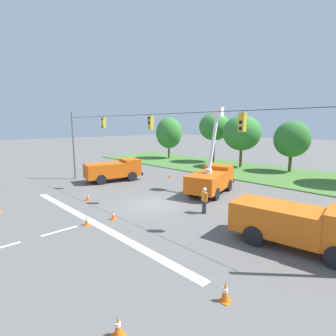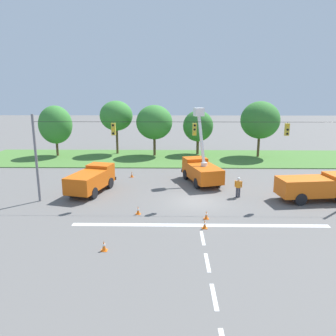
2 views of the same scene
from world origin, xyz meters
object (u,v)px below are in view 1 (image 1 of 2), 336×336
Objects in this scene: utility_truck_support_near at (299,224)px; traffic_cone_lane_edge_a at (88,197)px; tree_centre at (242,133)px; road_worker at (204,199)px; utility_truck_support_far at (114,169)px; utility_truck_bucket_lift at (211,177)px; traffic_cone_mid_left at (113,215)px; traffic_cone_lane_edge_b at (118,326)px; tree_east at (292,139)px; traffic_cone_foreground_right at (225,292)px; tree_west at (214,127)px; traffic_cone_near_bucket at (87,221)px; traffic_cone_foreground_left at (170,175)px; tree_far_west at (169,133)px.

traffic_cone_lane_edge_a is at bearing -166.54° from utility_truck_support_near.
traffic_cone_lane_edge_a is (-14.47, -3.46, -0.93)m from utility_truck_support_near.
tree_centre reaches higher than road_worker.
tree_centre is 18.20m from utility_truck_support_far.
utility_truck_bucket_lift reaches higher than traffic_cone_mid_left.
traffic_cone_mid_left is 9.40m from traffic_cone_lane_edge_b.
tree_east is 9.74× the size of traffic_cone_lane_edge_b.
utility_truck_support_far is 7.27m from traffic_cone_lane_edge_a.
tree_west is at bearing 127.00° from traffic_cone_foreground_right.
traffic_cone_near_bucket is (-1.39, -26.33, -3.82)m from tree_east.
tree_west reaches higher than traffic_cone_lane_edge_b.
tree_east is 21.57m from utility_truck_support_far.
traffic_cone_lane_edge_b is (18.56, -29.72, -5.22)m from tree_west.
traffic_cone_foreground_right is (6.05, -6.53, -0.64)m from road_worker.
traffic_cone_mid_left is (10.55, -24.81, -5.24)m from tree_west.
tree_east reaches higher than road_worker.
tree_west is 25.14m from traffic_cone_lane_edge_a.
traffic_cone_foreground_left is (-10.04, 6.61, -0.70)m from road_worker.
traffic_cone_foreground_left is 10.96m from traffic_cone_lane_edge_a.
tree_far_west is at bearing -175.28° from tree_east.
tree_east is at bearing 87.25° from utility_truck_bucket_lift.
tree_east is 15.70m from traffic_cone_foreground_left.
tree_far_west is 11.22× the size of traffic_cone_lane_edge_a.
road_worker is at bearing -5.37° from utility_truck_support_far.
traffic_cone_lane_edge_a is (5.55, -23.96, -5.23)m from tree_west.
traffic_cone_foreground_left is at bearing 99.54° from traffic_cone_lane_edge_a.
tree_centre is (5.50, -1.32, -0.79)m from tree_west.
utility_truck_support_far is (8.96, -16.76, -3.21)m from tree_far_west.
traffic_cone_foreground_right is at bearing -39.25° from traffic_cone_foreground_left.
tree_west is at bearing 105.85° from traffic_cone_foreground_left.
traffic_cone_foreground_left is (-7.93, -13.01, -3.81)m from tree_east.
traffic_cone_foreground_right is at bearing 1.05° from traffic_cone_near_bucket.
utility_truck_bucket_lift is at bearing 149.90° from utility_truck_support_near.
utility_truck_support_near is 10.22× the size of traffic_cone_foreground_left.
utility_truck_bucket_lift is at bearing -92.75° from tree_east.
tree_far_west is at bearing 126.77° from traffic_cone_near_bucket.
traffic_cone_foreground_right reaches higher than traffic_cone_mid_left.
traffic_cone_lane_edge_a reaches higher than traffic_cone_mid_left.
utility_truck_support_near is 9.39m from traffic_cone_lane_edge_b.
utility_truck_bucket_lift is at bearing 117.75° from traffic_cone_lane_edge_b.
road_worker is at bearing -33.37° from traffic_cone_foreground_left.
utility_truck_support_far is 11.64m from traffic_cone_mid_left.
utility_truck_support_near is (20.02, -20.49, -4.30)m from tree_west.
traffic_cone_near_bucket is at bearing -68.79° from tree_west.
traffic_cone_near_bucket is (4.78, -25.15, -4.46)m from tree_centre.
tree_centre is 0.97× the size of utility_truck_bucket_lift.
traffic_cone_near_bucket is at bearing -79.25° from tree_centre.
utility_truck_support_near is (14.52, -19.17, -3.51)m from tree_centre.
road_worker is (12.99, -1.22, -0.22)m from utility_truck_support_far.
tree_east reaches higher than traffic_cone_foreground_right.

